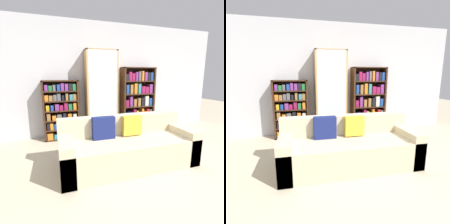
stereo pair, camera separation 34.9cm
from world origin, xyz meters
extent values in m
plane|color=beige|center=(0.00, 0.00, 0.00)|extent=(16.00, 16.00, 0.00)
cube|color=silver|center=(0.00, 2.27, 1.35)|extent=(6.20, 0.06, 2.70)
cube|color=beige|center=(-0.18, 0.41, 0.22)|extent=(2.18, 0.82, 0.45)
cube|color=beige|center=(-0.18, 0.72, 0.61)|extent=(2.18, 0.20, 0.33)
cube|color=beige|center=(-1.17, 0.41, 0.28)|extent=(0.20, 0.82, 0.57)
cube|color=beige|center=(0.81, 0.41, 0.28)|extent=(0.20, 0.82, 0.57)
cube|color=navy|center=(-0.56, 0.56, 0.63)|extent=(0.36, 0.12, 0.36)
cube|color=gold|center=(-0.07, 0.56, 0.63)|extent=(0.32, 0.12, 0.32)
cube|color=#3D2314|center=(-1.50, 2.06, 0.67)|extent=(0.04, 0.32, 1.35)
cube|color=#3D2314|center=(-0.76, 2.06, 0.67)|extent=(0.04, 0.32, 1.35)
cube|color=#3D2314|center=(-1.13, 2.06, 1.34)|extent=(0.78, 0.32, 0.02)
cube|color=#3D2314|center=(-1.13, 2.06, 0.01)|extent=(0.78, 0.32, 0.02)
cube|color=#3D2314|center=(-1.13, 2.21, 0.67)|extent=(0.78, 0.01, 1.35)
cube|color=#3D2314|center=(-1.13, 2.06, 0.24)|extent=(0.70, 0.32, 0.02)
cube|color=#3D2314|center=(-1.13, 2.06, 0.46)|extent=(0.70, 0.32, 0.02)
cube|color=#3D2314|center=(-1.13, 2.06, 0.67)|extent=(0.70, 0.32, 0.02)
cube|color=#3D2314|center=(-1.13, 2.06, 0.89)|extent=(0.70, 0.32, 0.02)
cube|color=#3D2314|center=(-1.13, 2.06, 1.11)|extent=(0.70, 0.32, 0.02)
cube|color=orange|center=(-1.41, 2.05, 0.10)|extent=(0.12, 0.24, 0.15)
cube|color=teal|center=(-1.27, 2.05, 0.08)|extent=(0.12, 0.24, 0.11)
cube|color=#237038|center=(-1.13, 2.05, 0.10)|extent=(0.09, 0.24, 0.14)
cube|color=orange|center=(-0.99, 2.05, 0.10)|extent=(0.12, 0.24, 0.15)
cube|color=#237038|center=(-0.86, 2.05, 0.09)|extent=(0.11, 0.24, 0.14)
cube|color=black|center=(-1.43, 2.05, 0.34)|extent=(0.06, 0.24, 0.17)
cube|color=orange|center=(-1.36, 2.05, 0.33)|extent=(0.07, 0.24, 0.15)
cube|color=#1E4293|center=(-1.28, 2.05, 0.32)|extent=(0.07, 0.24, 0.13)
cube|color=gold|center=(-1.21, 2.05, 0.31)|extent=(0.06, 0.24, 0.12)
cube|color=#5B5B60|center=(-1.13, 2.05, 0.33)|extent=(0.05, 0.24, 0.14)
cube|color=#7A3384|center=(-1.05, 2.05, 0.33)|extent=(0.06, 0.24, 0.15)
cube|color=black|center=(-0.98, 2.05, 0.33)|extent=(0.07, 0.24, 0.15)
cube|color=beige|center=(-0.90, 2.05, 0.32)|extent=(0.05, 0.24, 0.13)
cube|color=#237038|center=(-0.83, 2.05, 0.33)|extent=(0.07, 0.24, 0.16)
cube|color=olive|center=(-1.42, 2.05, 0.55)|extent=(0.07, 0.24, 0.16)
cube|color=orange|center=(-1.30, 2.05, 0.52)|extent=(0.08, 0.24, 0.11)
cube|color=#5B5B60|center=(-1.19, 2.05, 0.53)|extent=(0.10, 0.24, 0.13)
cube|color=black|center=(-1.07, 2.05, 0.54)|extent=(0.07, 0.24, 0.15)
cube|color=orange|center=(-0.96, 2.05, 0.53)|extent=(0.08, 0.24, 0.13)
cube|color=beige|center=(-0.85, 2.05, 0.53)|extent=(0.08, 0.24, 0.12)
cube|color=gold|center=(-1.42, 2.05, 0.75)|extent=(0.07, 0.24, 0.13)
cube|color=#1E4293|center=(-1.33, 2.05, 0.75)|extent=(0.06, 0.24, 0.12)
cube|color=#7A3384|center=(-1.23, 2.05, 0.76)|extent=(0.08, 0.24, 0.15)
cube|color=#8E1947|center=(-1.14, 2.05, 0.74)|extent=(0.08, 0.24, 0.12)
cube|color=#8E1947|center=(-1.03, 2.05, 0.77)|extent=(0.08, 0.24, 0.17)
cube|color=#237038|center=(-0.94, 2.05, 0.76)|extent=(0.08, 0.24, 0.14)
cube|color=orange|center=(-0.84, 2.05, 0.76)|extent=(0.07, 0.24, 0.15)
cube|color=orange|center=(-1.43, 2.05, 0.97)|extent=(0.08, 0.24, 0.13)
cube|color=olive|center=(-1.35, 2.05, 0.96)|extent=(0.07, 0.24, 0.12)
cube|color=#5B5B60|center=(-1.26, 2.05, 0.97)|extent=(0.07, 0.24, 0.14)
cube|color=#5B5B60|center=(-1.18, 2.05, 0.98)|extent=(0.07, 0.24, 0.16)
cube|color=black|center=(-1.09, 2.05, 0.96)|extent=(0.05, 0.24, 0.12)
cube|color=olive|center=(-1.01, 2.05, 0.98)|extent=(0.06, 0.24, 0.16)
cube|color=teal|center=(-0.92, 2.05, 0.97)|extent=(0.07, 0.24, 0.14)
cube|color=olive|center=(-0.84, 2.05, 0.97)|extent=(0.08, 0.24, 0.14)
cube|color=#7A3384|center=(-1.43, 2.05, 1.19)|extent=(0.07, 0.24, 0.13)
cube|color=#237038|center=(-1.34, 2.05, 1.18)|extent=(0.07, 0.24, 0.12)
cube|color=#5B5B60|center=(-1.26, 2.05, 1.19)|extent=(0.06, 0.24, 0.13)
cube|color=#1E4293|center=(-1.17, 2.05, 1.19)|extent=(0.07, 0.24, 0.14)
cube|color=#7A3384|center=(-1.09, 2.05, 1.20)|extent=(0.06, 0.24, 0.17)
cube|color=#7A3384|center=(-1.00, 2.05, 1.20)|extent=(0.07, 0.24, 0.15)
cube|color=black|center=(-0.92, 2.05, 1.20)|extent=(0.07, 0.24, 0.16)
cube|color=#237038|center=(-0.83, 2.05, 1.19)|extent=(0.08, 0.24, 0.15)
cube|color=tan|center=(-0.55, 2.04, 1.01)|extent=(0.04, 0.36, 2.03)
cube|color=tan|center=(0.16, 2.04, 1.01)|extent=(0.04, 0.36, 2.03)
cube|color=tan|center=(-0.19, 2.04, 2.02)|extent=(0.74, 0.36, 0.02)
cube|color=tan|center=(-0.19, 2.04, 0.01)|extent=(0.74, 0.36, 0.02)
cube|color=tan|center=(-0.19, 2.21, 1.01)|extent=(0.74, 0.01, 2.03)
cube|color=silver|center=(-0.19, 1.86, 1.01)|extent=(0.66, 0.01, 2.00)
cube|color=tan|center=(-0.19, 2.04, 0.35)|extent=(0.66, 0.32, 0.02)
cube|color=tan|center=(-0.19, 2.04, 0.68)|extent=(0.66, 0.32, 0.02)
cube|color=tan|center=(-0.19, 2.04, 1.01)|extent=(0.66, 0.32, 0.02)
cube|color=tan|center=(-0.19, 2.04, 1.34)|extent=(0.66, 0.32, 0.02)
cube|color=tan|center=(-0.19, 2.04, 1.67)|extent=(0.66, 0.32, 0.02)
cylinder|color=silver|center=(-0.45, 2.03, 0.06)|extent=(0.01, 0.01, 0.07)
cone|color=silver|center=(-0.45, 2.03, 0.14)|extent=(0.07, 0.07, 0.09)
cylinder|color=silver|center=(-0.35, 2.05, 0.06)|extent=(0.01, 0.01, 0.07)
cone|color=silver|center=(-0.35, 2.05, 0.14)|extent=(0.07, 0.07, 0.09)
cylinder|color=silver|center=(-0.25, 2.03, 0.06)|extent=(0.01, 0.01, 0.07)
cone|color=silver|center=(-0.25, 2.03, 0.14)|extent=(0.07, 0.07, 0.09)
cylinder|color=silver|center=(-0.14, 2.02, 0.06)|extent=(0.01, 0.01, 0.07)
cone|color=silver|center=(-0.14, 2.02, 0.14)|extent=(0.07, 0.07, 0.09)
cylinder|color=silver|center=(-0.04, 2.04, 0.06)|extent=(0.01, 0.01, 0.07)
cone|color=silver|center=(-0.04, 2.04, 0.14)|extent=(0.07, 0.07, 0.09)
cylinder|color=silver|center=(0.07, 2.02, 0.06)|extent=(0.01, 0.01, 0.07)
cone|color=silver|center=(0.07, 2.02, 0.14)|extent=(0.07, 0.07, 0.09)
cylinder|color=silver|center=(-0.45, 2.05, 0.41)|extent=(0.01, 0.01, 0.08)
cone|color=silver|center=(-0.45, 2.05, 0.49)|extent=(0.07, 0.07, 0.10)
cylinder|color=silver|center=(-0.35, 2.05, 0.41)|extent=(0.01, 0.01, 0.08)
cone|color=silver|center=(-0.35, 2.05, 0.49)|extent=(0.07, 0.07, 0.10)
cylinder|color=silver|center=(-0.25, 2.04, 0.41)|extent=(0.01, 0.01, 0.08)
cone|color=silver|center=(-0.25, 2.04, 0.49)|extent=(0.07, 0.07, 0.10)
cylinder|color=silver|center=(-0.14, 2.04, 0.41)|extent=(0.01, 0.01, 0.08)
cone|color=silver|center=(-0.14, 2.04, 0.49)|extent=(0.07, 0.07, 0.10)
cylinder|color=silver|center=(-0.04, 2.05, 0.41)|extent=(0.01, 0.01, 0.08)
cone|color=silver|center=(-0.04, 2.05, 0.49)|extent=(0.07, 0.07, 0.10)
cylinder|color=silver|center=(0.07, 2.05, 0.41)|extent=(0.01, 0.01, 0.08)
cone|color=silver|center=(0.07, 2.05, 0.49)|extent=(0.07, 0.07, 0.10)
cylinder|color=silver|center=(-0.43, 2.04, 0.73)|extent=(0.01, 0.01, 0.07)
cone|color=silver|center=(-0.43, 2.04, 0.81)|extent=(0.09, 0.09, 0.08)
cylinder|color=silver|center=(-0.27, 2.05, 0.73)|extent=(0.01, 0.01, 0.07)
cone|color=silver|center=(-0.27, 2.05, 0.81)|extent=(0.09, 0.09, 0.08)
cylinder|color=silver|center=(-0.12, 2.04, 0.73)|extent=(0.01, 0.01, 0.07)
cone|color=silver|center=(-0.12, 2.04, 0.81)|extent=(0.09, 0.09, 0.08)
cylinder|color=silver|center=(0.04, 2.03, 0.73)|extent=(0.01, 0.01, 0.07)
cone|color=silver|center=(0.04, 2.03, 0.81)|extent=(0.09, 0.09, 0.08)
cylinder|color=silver|center=(-0.43, 2.04, 1.06)|extent=(0.01, 0.01, 0.07)
cone|color=silver|center=(-0.43, 2.04, 1.14)|extent=(0.09, 0.09, 0.09)
cylinder|color=silver|center=(-0.27, 2.03, 1.06)|extent=(0.01, 0.01, 0.07)
cone|color=silver|center=(-0.27, 2.03, 1.14)|extent=(0.09, 0.09, 0.09)
cylinder|color=silver|center=(-0.12, 2.03, 1.06)|extent=(0.01, 0.01, 0.07)
cone|color=silver|center=(-0.12, 2.03, 1.14)|extent=(0.09, 0.09, 0.09)
cylinder|color=silver|center=(0.04, 2.05, 1.06)|extent=(0.01, 0.01, 0.07)
cone|color=silver|center=(0.04, 2.05, 1.14)|extent=(0.09, 0.09, 0.09)
cylinder|color=silver|center=(-0.44, 2.02, 1.40)|extent=(0.01, 0.01, 0.08)
cone|color=silver|center=(-0.44, 2.02, 1.49)|extent=(0.09, 0.09, 0.10)
cylinder|color=silver|center=(-0.32, 2.05, 1.40)|extent=(0.01, 0.01, 0.08)
cone|color=silver|center=(-0.32, 2.05, 1.49)|extent=(0.09, 0.09, 0.10)
cylinder|color=silver|center=(-0.19, 2.03, 1.40)|extent=(0.01, 0.01, 0.08)
cone|color=silver|center=(-0.19, 2.03, 1.49)|extent=(0.09, 0.09, 0.10)
cylinder|color=silver|center=(-0.07, 2.02, 1.40)|extent=(0.01, 0.01, 0.08)
cone|color=silver|center=(-0.07, 2.02, 1.49)|extent=(0.09, 0.09, 0.10)
cylinder|color=silver|center=(0.06, 2.02, 1.40)|extent=(0.01, 0.01, 0.08)
cone|color=silver|center=(0.06, 2.02, 1.49)|extent=(0.09, 0.09, 0.10)
cylinder|color=silver|center=(-0.45, 2.04, 1.72)|extent=(0.01, 0.01, 0.07)
cone|color=silver|center=(-0.45, 2.04, 1.79)|extent=(0.07, 0.07, 0.08)
cylinder|color=silver|center=(-0.35, 2.02, 1.72)|extent=(0.01, 0.01, 0.07)
cone|color=silver|center=(-0.35, 2.02, 1.79)|extent=(0.07, 0.07, 0.08)
cylinder|color=silver|center=(-0.25, 2.04, 1.72)|extent=(0.01, 0.01, 0.07)
cone|color=silver|center=(-0.25, 2.04, 1.79)|extent=(0.07, 0.07, 0.08)
cylinder|color=silver|center=(-0.14, 2.03, 1.72)|extent=(0.01, 0.01, 0.07)
cone|color=silver|center=(-0.14, 2.03, 1.79)|extent=(0.07, 0.07, 0.08)
cylinder|color=silver|center=(-0.04, 2.03, 1.72)|extent=(0.01, 0.01, 0.07)
cone|color=silver|center=(-0.04, 2.03, 1.79)|extent=(0.07, 0.07, 0.08)
cylinder|color=silver|center=(0.07, 2.03, 1.72)|extent=(0.01, 0.01, 0.07)
cone|color=silver|center=(0.07, 2.03, 1.79)|extent=(0.07, 0.07, 0.08)
cube|color=#3D2314|center=(0.37, 2.06, 0.83)|extent=(0.04, 0.32, 1.65)
cube|color=#3D2314|center=(1.20, 2.06, 0.83)|extent=(0.04, 0.32, 1.65)
cube|color=#3D2314|center=(0.78, 2.06, 1.64)|extent=(0.86, 0.32, 0.02)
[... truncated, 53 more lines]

